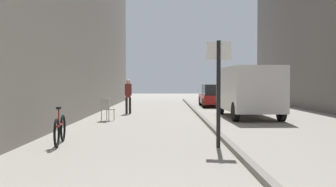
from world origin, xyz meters
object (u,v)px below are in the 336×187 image
delivery_van (248,90)px  parked_car (215,96)px  street_sign_post (219,84)px  pedestrian_main_foreground (128,94)px  cafe_chair_near_window (106,108)px  bicycle_leaning (60,130)px

delivery_van → parked_car: delivery_van is taller
parked_car → street_sign_post: street_sign_post is taller
pedestrian_main_foreground → cafe_chair_near_window: bearing=-110.1°
cafe_chair_near_window → bicycle_leaning: bearing=-65.4°
street_sign_post → cafe_chair_near_window: bearing=-49.5°
street_sign_post → delivery_van: bearing=-96.1°
delivery_van → street_sign_post: 8.41m
pedestrian_main_foreground → cafe_chair_near_window: pedestrian_main_foreground is taller
delivery_van → parked_car: 8.08m
parked_car → street_sign_post: size_ratio=1.62×
parked_car → street_sign_post: 16.23m
pedestrian_main_foreground → delivery_van: delivery_van is taller
delivery_van → bicycle_leaning: (-6.43, -7.56, -0.85)m
bicycle_leaning → street_sign_post: bearing=-14.1°
parked_car → delivery_van: bearing=-86.0°
pedestrian_main_foreground → parked_car: pedestrian_main_foreground is taller
parked_car → bicycle_leaning: 16.69m
street_sign_post → cafe_chair_near_window: 7.62m
pedestrian_main_foreground → parked_car: (5.13, 5.94, -0.29)m
street_sign_post → bicycle_leaning: bearing=3.9°
bicycle_leaning → cafe_chair_near_window: 6.09m
parked_car → bicycle_leaning: bearing=-110.4°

